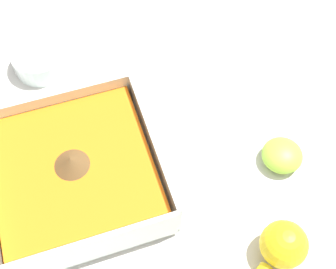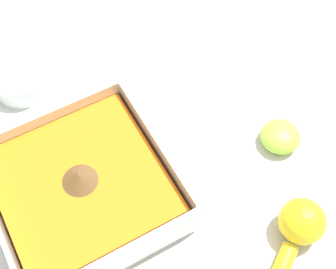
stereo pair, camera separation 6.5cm
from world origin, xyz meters
name	(u,v)px [view 1 (the left image)]	position (x,y,z in m)	size (l,w,h in m)	color
ground_plane	(83,180)	(0.00, 0.00, 0.00)	(4.00, 4.00, 0.00)	beige
square_dish	(76,175)	(0.00, 0.01, 0.03)	(0.23, 0.23, 0.07)	silver
spice_bowl	(41,59)	(0.22, 0.02, 0.02)	(0.09, 0.09, 0.04)	silver
lemon_squeezer	(272,261)	(-0.19, -0.19, 0.03)	(0.14, 0.19, 0.06)	yellow
lemon_half	(282,155)	(-0.06, -0.27, 0.02)	(0.06, 0.06, 0.03)	#93CC38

